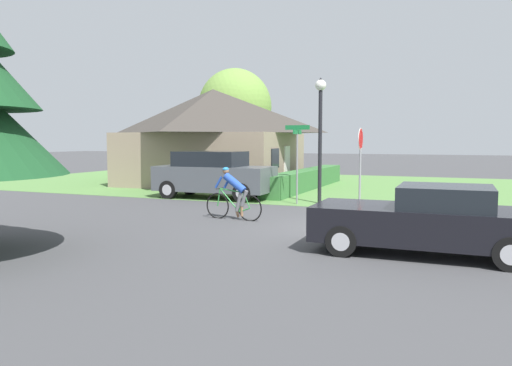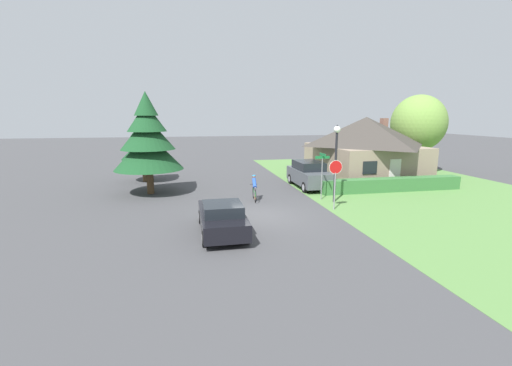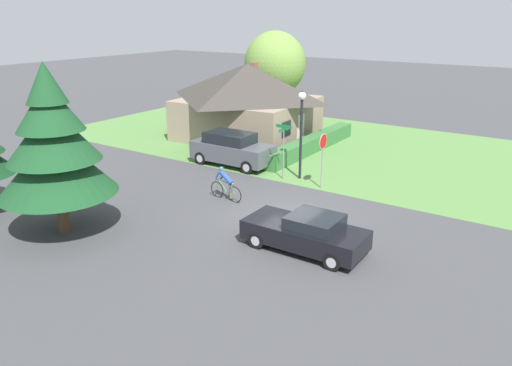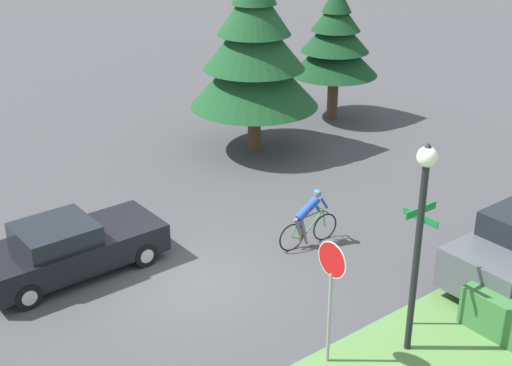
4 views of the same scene
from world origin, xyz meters
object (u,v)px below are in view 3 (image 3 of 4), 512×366
at_px(street_name_sign, 284,142).
at_px(conifer_tall_near, 53,145).
at_px(deciduous_tree_right, 275,64).
at_px(street_lamp, 301,119).
at_px(sedan_left_lane, 306,233).
at_px(stop_sign, 323,150).
at_px(cottage_house, 247,100).
at_px(cyclist, 226,184).
at_px(parked_suv_right, 232,149).

xyz_separation_m(street_name_sign, conifer_tall_near, (-10.32, 3.74, 1.56)).
bearing_deg(deciduous_tree_right, street_lamp, -143.00).
distance_m(sedan_left_lane, stop_sign, 6.94).
bearing_deg(street_lamp, sedan_left_lane, -149.43).
bearing_deg(cottage_house, conifer_tall_near, -173.49).
bearing_deg(sedan_left_lane, cyclist, -24.93).
xyz_separation_m(sedan_left_lane, deciduous_tree_right, (18.67, 12.92, 3.69)).
height_order(street_lamp, conifer_tall_near, conifer_tall_near).
relative_size(sedan_left_lane, parked_suv_right, 0.95).
relative_size(street_lamp, deciduous_tree_right, 0.66).
distance_m(stop_sign, street_name_sign, 2.28).
height_order(cyclist, parked_suv_right, parked_suv_right).
bearing_deg(cottage_house, cyclist, -153.26).
relative_size(stop_sign, deciduous_tree_right, 0.40).
xyz_separation_m(cyclist, street_name_sign, (4.00, -0.62, 1.22)).
height_order(sedan_left_lane, conifer_tall_near, conifer_tall_near).
distance_m(cyclist, stop_sign, 4.95).
xyz_separation_m(cottage_house, deciduous_tree_right, (5.79, 1.43, 1.81)).
xyz_separation_m(sedan_left_lane, cyclist, (2.49, 5.46, 0.05)).
height_order(cottage_house, street_name_sign, cottage_house).
distance_m(street_lamp, street_name_sign, 1.45).
bearing_deg(cottage_house, parked_suv_right, -156.05).
relative_size(cyclist, conifer_tall_near, 0.28).
xyz_separation_m(parked_suv_right, deciduous_tree_right, (11.65, 4.46, 3.44)).
bearing_deg(parked_suv_right, cyclist, 123.11).
xyz_separation_m(street_lamp, street_name_sign, (-0.54, 0.69, -1.16)).
bearing_deg(deciduous_tree_right, conifer_tall_near, -169.07).
bearing_deg(parked_suv_right, street_name_sign, 171.41).
xyz_separation_m(cottage_house, conifer_tall_near, (-16.71, -2.91, 0.94)).
bearing_deg(street_name_sign, street_lamp, -51.97).
bearing_deg(street_name_sign, sedan_left_lane, -143.30).
distance_m(sedan_left_lane, parked_suv_right, 10.99).
bearing_deg(parked_suv_right, sedan_left_lane, 139.93).
bearing_deg(conifer_tall_near, parked_suv_right, -0.63).
bearing_deg(sedan_left_lane, street_name_sign, -53.72).
xyz_separation_m(stop_sign, conifer_tall_near, (-10.15, 6.01, 1.58)).
height_order(cottage_house, cyclist, cottage_house).
bearing_deg(deciduous_tree_right, parked_suv_right, -159.04).
relative_size(parked_suv_right, deciduous_tree_right, 0.68).
relative_size(sedan_left_lane, stop_sign, 1.63).
bearing_deg(sedan_left_lane, conifer_tall_near, 23.59).
bearing_deg(cyclist, cottage_house, -54.77).
height_order(cottage_house, conifer_tall_near, conifer_tall_near).
relative_size(street_name_sign, deciduous_tree_right, 0.41).
distance_m(stop_sign, street_lamp, 2.10).
bearing_deg(stop_sign, conifer_tall_near, -30.55).
height_order(sedan_left_lane, street_lamp, street_lamp).
relative_size(sedan_left_lane, street_lamp, 0.98).
height_order(cottage_house, stop_sign, cottage_house).
height_order(conifer_tall_near, deciduous_tree_right, deciduous_tree_right).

